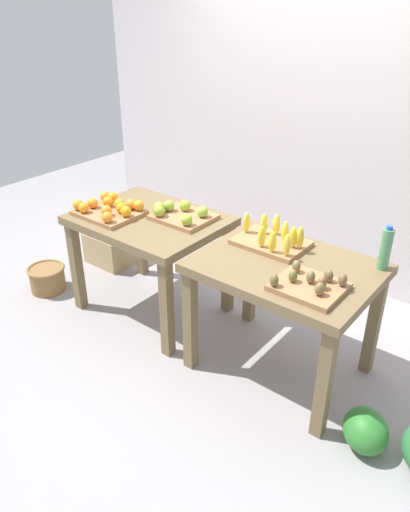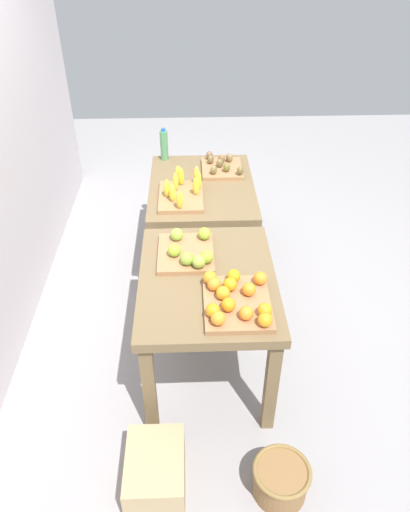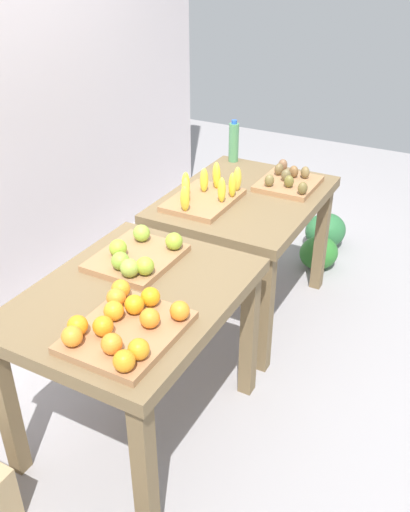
% 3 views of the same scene
% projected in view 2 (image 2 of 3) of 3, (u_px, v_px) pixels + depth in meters
% --- Properties ---
extents(ground_plane, '(8.00, 8.00, 0.00)m').
position_uv_depth(ground_plane, '(204.00, 309.00, 3.73)').
color(ground_plane, gray).
extents(display_table_left, '(1.04, 0.80, 0.77)m').
position_uv_depth(display_table_left, '(207.00, 292.00, 2.89)').
color(display_table_left, brown).
rests_on(display_table_left, ground_plane).
extents(display_table_right, '(1.04, 0.80, 0.77)m').
position_uv_depth(display_table_right, '(202.00, 198.00, 3.78)').
color(display_table_right, brown).
rests_on(display_table_right, ground_plane).
extents(orange_bin, '(0.45, 0.39, 0.11)m').
position_uv_depth(orange_bin, '(236.00, 299.00, 2.59)').
color(orange_bin, '#9F7049').
rests_on(orange_bin, display_table_left).
extents(apple_bin, '(0.41, 0.35, 0.11)m').
position_uv_depth(apple_bin, '(188.00, 251.00, 2.95)').
color(apple_bin, '#9F7049').
rests_on(apple_bin, display_table_left).
extents(banana_crate, '(0.44, 0.32, 0.17)m').
position_uv_depth(banana_crate, '(182.00, 192.00, 3.53)').
color(banana_crate, '#9F7049').
rests_on(banana_crate, display_table_right).
extents(kiwi_bin, '(0.36, 0.33, 0.10)m').
position_uv_depth(kiwi_bin, '(222.00, 167.00, 3.89)').
color(kiwi_bin, '#9F7049').
rests_on(kiwi_bin, display_table_right).
extents(water_bottle, '(0.06, 0.06, 0.27)m').
position_uv_depth(water_bottle, '(164.00, 145.00, 4.00)').
color(water_bottle, '#4C8C59').
rests_on(water_bottle, display_table_right).
extents(watermelon_pile, '(0.70, 0.44, 0.27)m').
position_uv_depth(watermelon_pile, '(223.00, 199.00, 4.82)').
color(watermelon_pile, '#2B6B39').
rests_on(watermelon_pile, ground_plane).
extents(wicker_basket, '(0.30, 0.30, 0.21)m').
position_uv_depth(wicker_basket, '(281.00, 480.00, 2.53)').
color(wicker_basket, olive).
rests_on(wicker_basket, ground_plane).
extents(cardboard_produce_box, '(0.40, 0.30, 0.28)m').
position_uv_depth(cardboard_produce_box, '(156.00, 474.00, 2.52)').
color(cardboard_produce_box, tan).
rests_on(cardboard_produce_box, ground_plane).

